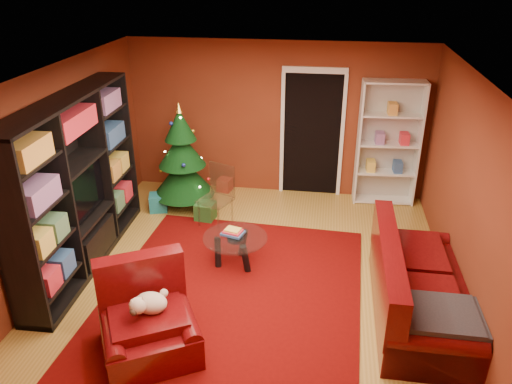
# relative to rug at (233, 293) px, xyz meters

# --- Properties ---
(floor) EXTENTS (5.00, 5.50, 0.05)m
(floor) POSITION_rel_rug_xyz_m (0.17, 0.37, -0.04)
(floor) COLOR olive
(floor) RESTS_ON ground
(ceiling) EXTENTS (5.00, 5.50, 0.05)m
(ceiling) POSITION_rel_rug_xyz_m (0.17, 0.37, 2.61)
(ceiling) COLOR silver
(ceiling) RESTS_ON wall_back
(wall_back) EXTENTS (5.00, 0.05, 2.60)m
(wall_back) POSITION_rel_rug_xyz_m (0.17, 3.14, 1.29)
(wall_back) COLOR maroon
(wall_back) RESTS_ON ground
(wall_left) EXTENTS (0.05, 5.50, 2.60)m
(wall_left) POSITION_rel_rug_xyz_m (-2.36, 0.37, 1.29)
(wall_left) COLOR maroon
(wall_left) RESTS_ON ground
(wall_right) EXTENTS (0.05, 5.50, 2.60)m
(wall_right) POSITION_rel_rug_xyz_m (2.69, 0.37, 1.29)
(wall_right) COLOR maroon
(wall_right) RESTS_ON ground
(doorway) EXTENTS (1.06, 0.60, 2.16)m
(doorway) POSITION_rel_rug_xyz_m (0.77, 3.10, 1.04)
(doorway) COLOR black
(doorway) RESTS_ON floor
(rug) EXTENTS (3.24, 3.73, 0.02)m
(rug) POSITION_rel_rug_xyz_m (0.00, 0.00, 0.00)
(rug) COLOR #5C0605
(rug) RESTS_ON floor
(media_unit) EXTENTS (0.54, 2.96, 2.26)m
(media_unit) POSITION_rel_rug_xyz_m (-2.11, 0.48, 1.12)
(media_unit) COLOR black
(media_unit) RESTS_ON floor
(christmas_tree) EXTENTS (1.17, 1.17, 1.77)m
(christmas_tree) POSITION_rel_rug_xyz_m (-1.27, 2.28, 0.85)
(christmas_tree) COLOR black
(christmas_tree) RESTS_ON floor
(gift_box_teal) EXTENTS (0.35, 0.35, 0.28)m
(gift_box_teal) POSITION_rel_rug_xyz_m (-1.64, 2.04, 0.13)
(gift_box_teal) COLOR #166F7E
(gift_box_teal) RESTS_ON floor
(gift_box_green) EXTENTS (0.32, 0.32, 0.29)m
(gift_box_green) POSITION_rel_rug_xyz_m (-0.80, 1.84, 0.13)
(gift_box_green) COLOR #1F571F
(gift_box_green) RESTS_ON floor
(gift_box_red) EXTENTS (0.27, 0.27, 0.23)m
(gift_box_red) POSITION_rel_rug_xyz_m (-0.72, 2.95, 0.10)
(gift_box_red) COLOR maroon
(gift_box_red) RESTS_ON floor
(white_bookshelf) EXTENTS (0.99, 0.40, 2.11)m
(white_bookshelf) POSITION_rel_rug_xyz_m (2.01, 2.94, 1.02)
(white_bookshelf) COLOR white
(white_bookshelf) RESTS_ON floor
(armchair) EXTENTS (1.38, 1.38, 0.79)m
(armchair) POSITION_rel_rug_xyz_m (-0.66, -1.11, 0.39)
(armchair) COLOR #450608
(armchair) RESTS_ON rug
(dog) EXTENTS (0.50, 0.46, 0.26)m
(dog) POSITION_rel_rug_xyz_m (-0.64, -1.04, 0.58)
(dog) COLOR beige
(dog) RESTS_ON armchair
(sofa) EXTENTS (0.99, 2.18, 0.94)m
(sofa) POSITION_rel_rug_xyz_m (2.19, -0.04, 0.46)
(sofa) COLOR #450608
(sofa) RESTS_ON rug
(coffee_table) EXTENTS (1.05, 1.05, 0.54)m
(coffee_table) POSITION_rel_rug_xyz_m (-0.09, 0.64, 0.21)
(coffee_table) COLOR gray
(coffee_table) RESTS_ON rug
(acrylic_chair) EXTENTS (0.59, 0.62, 0.86)m
(acrylic_chair) POSITION_rel_rug_xyz_m (-0.60, 1.68, 0.42)
(acrylic_chair) COLOR #66605B
(acrylic_chair) RESTS_ON rug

